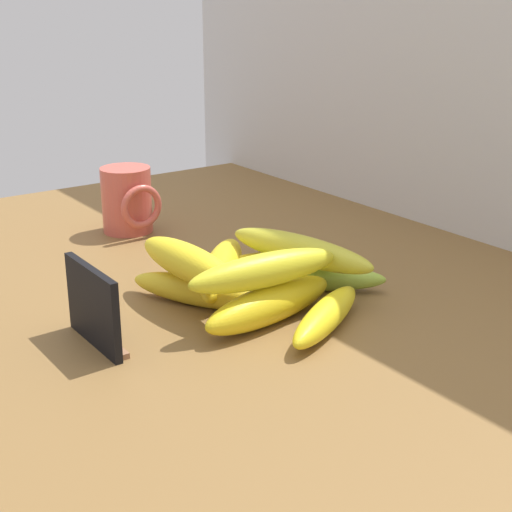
{
  "coord_description": "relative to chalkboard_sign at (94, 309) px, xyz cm",
  "views": [
    {
      "loc": [
        74.23,
        -48.21,
        37.27
      ],
      "look_at": [
        6.9,
        0.03,
        8.0
      ],
      "focal_mm": 53.2,
      "sensor_mm": 36.0,
      "label": 1
    }
  ],
  "objects": [
    {
      "name": "counter_top",
      "position": [
        -7.84,
        20.73,
        -5.36
      ],
      "size": [
        110.0,
        76.0,
        3.0
      ],
      "primitive_type": "cube",
      "color": "brown",
      "rests_on": "ground"
    },
    {
      "name": "back_wall",
      "position": [
        -7.84,
        59.73,
        28.14
      ],
      "size": [
        130.0,
        2.0,
        70.0
      ],
      "primitive_type": "cube",
      "color": "silver",
      "rests_on": "ground"
    },
    {
      "name": "chalkboard_sign",
      "position": [
        0.0,
        0.0,
        0.0
      ],
      "size": [
        11.0,
        1.8,
        8.4
      ],
      "color": "black",
      "rests_on": "counter_top"
    },
    {
      "name": "coffee_mug",
      "position": [
        -32.45,
        20.06,
        0.97
      ],
      "size": [
        8.87,
        7.37,
        9.66
      ],
      "color": "#CC5649",
      "rests_on": "counter_top"
    },
    {
      "name": "banana_0",
      "position": [
        -2.43,
        13.91,
        -2.1
      ],
      "size": [
        17.09,
        11.56,
        3.51
      ],
      "primitive_type": "ellipsoid",
      "rotation": [
        0.0,
        0.0,
        3.65
      ],
      "color": "yellow",
      "rests_on": "counter_top"
    },
    {
      "name": "banana_1",
      "position": [
        11.03,
        21.32,
        -2.22
      ],
      "size": [
        10.6,
        15.91,
        3.27
      ],
      "primitive_type": "ellipsoid",
      "rotation": [
        0.0,
        0.0,
        2.06
      ],
      "color": "yellow",
      "rests_on": "counter_top"
    },
    {
      "name": "banana_2",
      "position": [
        5.98,
        17.66,
        -1.73
      ],
      "size": [
        7.08,
        18.77,
        4.26
      ],
      "primitive_type": "ellipsoid",
      "rotation": [
        0.0,
        0.0,
        4.87
      ],
      "color": "yellow",
      "rests_on": "counter_top"
    },
    {
      "name": "banana_3",
      "position": [
        -6.14,
        19.33,
        -1.72
      ],
      "size": [
        17.51,
        16.36,
        4.27
      ],
      "primitive_type": "ellipsoid",
      "rotation": [
        0.0,
        0.0,
        5.55
      ],
      "color": "yellow",
      "rests_on": "counter_top"
    },
    {
      "name": "banana_4",
      "position": [
        -4.98,
        27.29,
        -2.24
      ],
      "size": [
        9.88,
        20.16,
        3.23
      ],
      "primitive_type": "ellipsoid",
      "rotation": [
        0.0,
        0.0,
        4.37
      ],
      "color": "yellow",
      "rests_on": "counter_top"
    },
    {
      "name": "banana_5",
      "position": [
        0.87,
        26.55,
        -2.2
      ],
      "size": [
        15.4,
        16.83,
        3.32
      ],
      "primitive_type": "ellipsoid",
      "rotation": [
        0.0,
        0.0,
        3.99
      ],
      "color": "#98BB3A",
      "rests_on": "counter_top"
    },
    {
      "name": "banana_6",
      "position": [
        0.57,
        26.08,
        1.25
      ],
      "size": [
        20.64,
        8.49,
        3.59
      ],
      "primitive_type": "ellipsoid",
      "rotation": [
        0.0,
        0.0,
        3.39
      ],
      "color": "gold",
      "rests_on": "banana_5"
    },
    {
      "name": "banana_7",
      "position": [
        5.83,
        17.02,
        2.25
      ],
      "size": [
        4.99,
        18.33,
        3.7
      ],
      "primitive_type": "ellipsoid",
      "rotation": [
        0.0,
        0.0,
        4.64
      ],
      "color": "yellow",
      "rests_on": "banana_2"
    },
    {
      "name": "banana_8",
      "position": [
        -2.35,
        12.52,
        1.67
      ],
      "size": [
        17.89,
        4.94,
        4.04
      ],
      "primitive_type": "ellipsoid",
      "rotation": [
        0.0,
        0.0,
        3.19
      ],
      "color": "yellow",
      "rests_on": "banana_0"
    }
  ]
}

